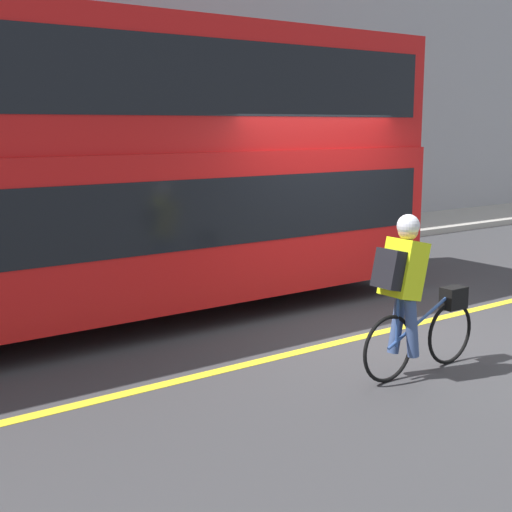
# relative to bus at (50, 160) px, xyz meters

# --- Properties ---
(ground_plane) EXTENTS (80.00, 80.00, 0.00)m
(ground_plane) POSITION_rel_bus_xyz_m (3.00, -2.40, -1.99)
(ground_plane) COLOR #38383A
(road_center_line) EXTENTS (50.00, 0.14, 0.01)m
(road_center_line) POSITION_rel_bus_xyz_m (3.00, -2.41, -1.98)
(road_center_line) COLOR yellow
(road_center_line) RESTS_ON ground_plane
(sidewalk_curb) EXTENTS (60.00, 2.17, 0.13)m
(sidewalk_curb) POSITION_rel_bus_xyz_m (3.00, 3.21, -1.92)
(sidewalk_curb) COLOR #A8A399
(sidewalk_curb) RESTS_ON ground_plane
(building_facade) EXTENTS (60.00, 0.30, 7.08)m
(building_facade) POSITION_rel_bus_xyz_m (3.00, 4.45, 1.55)
(building_facade) COLOR #9E9EA3
(building_facade) RESTS_ON ground_plane
(bus) EXTENTS (9.76, 2.57, 3.56)m
(bus) POSITION_rel_bus_xyz_m (0.00, 0.00, 0.00)
(bus) COLOR black
(bus) RESTS_ON ground_plane
(cyclist_on_bike) EXTENTS (1.53, 0.32, 1.57)m
(cyclist_on_bike) POSITION_rel_bus_xyz_m (2.09, -3.59, -1.14)
(cyclist_on_bike) COLOR black
(cyclist_on_bike) RESTS_ON ground_plane
(trash_bin) EXTENTS (0.50, 0.50, 0.87)m
(trash_bin) POSITION_rel_bus_xyz_m (8.32, 3.10, -1.42)
(trash_bin) COLOR #262628
(trash_bin) RESTS_ON sidewalk_curb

